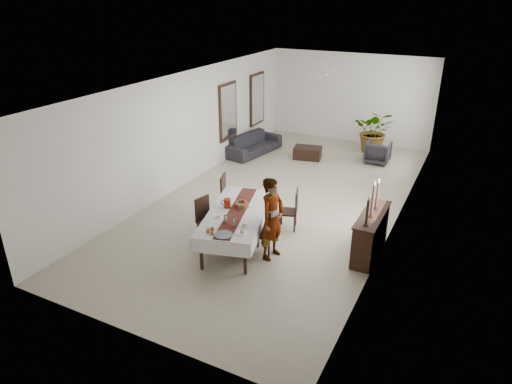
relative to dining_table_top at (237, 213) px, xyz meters
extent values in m
cube|color=#B9AF93|center=(-0.03, 2.61, -0.75)|extent=(6.00, 12.00, 0.00)
cube|color=white|center=(-0.03, 2.61, 2.45)|extent=(6.00, 12.00, 0.02)
cube|color=white|center=(-0.03, 8.61, 0.85)|extent=(6.00, 0.02, 3.20)
cube|color=white|center=(-0.03, -3.39, 0.85)|extent=(6.00, 0.02, 3.20)
cube|color=white|center=(-3.03, 2.61, 0.85)|extent=(0.02, 12.00, 3.20)
cube|color=white|center=(2.97, 2.61, 0.85)|extent=(0.02, 12.00, 3.20)
cube|color=black|center=(0.00, 0.00, 0.00)|extent=(1.63, 2.65, 0.05)
cylinder|color=black|center=(-0.13, -1.25, -0.39)|extent=(0.09, 0.09, 0.72)
cylinder|color=black|center=(0.74, -1.02, -0.39)|extent=(0.09, 0.09, 0.72)
cylinder|color=black|center=(-0.74, 1.02, -0.39)|extent=(0.09, 0.09, 0.72)
cylinder|color=black|center=(0.13, 1.25, -0.39)|extent=(0.09, 0.09, 0.72)
cube|color=silver|center=(0.00, 0.00, 0.03)|extent=(1.86, 2.88, 0.01)
cube|color=white|center=(-0.58, -0.16, -0.12)|extent=(0.70, 2.57, 0.31)
cube|color=white|center=(0.58, 0.16, -0.12)|extent=(0.70, 2.57, 0.31)
cube|color=white|center=(0.34, -1.28, -0.12)|extent=(1.18, 0.32, 0.31)
cube|color=white|center=(-0.34, 1.28, -0.12)|extent=(1.18, 0.32, 0.31)
cube|color=maroon|center=(0.00, 0.00, 0.04)|extent=(1.01, 2.58, 0.00)
cylinder|color=maroon|center=(-0.29, 0.08, 0.14)|extent=(0.19, 0.19, 0.21)
torus|color=maroon|center=(-0.37, 0.06, 0.14)|extent=(0.12, 0.05, 0.12)
cylinder|color=white|center=(0.29, -0.61, 0.12)|extent=(0.07, 0.07, 0.17)
cylinder|color=silver|center=(0.05, -0.57, 0.12)|extent=(0.07, 0.07, 0.17)
cylinder|color=white|center=(0.04, 0.06, 0.12)|extent=(0.07, 0.07, 0.17)
cylinder|color=silver|center=(0.46, -0.52, 0.07)|extent=(0.09, 0.09, 0.06)
cylinder|color=white|center=(0.46, -0.52, 0.04)|extent=(0.15, 0.15, 0.01)
cylinder|color=silver|center=(-0.20, -0.43, 0.07)|extent=(0.09, 0.09, 0.06)
cylinder|color=white|center=(-0.20, -0.43, 0.04)|extent=(0.15, 0.15, 0.01)
cylinder|color=white|center=(0.57, -0.81, 0.04)|extent=(0.25, 0.25, 0.02)
sphere|color=tan|center=(0.57, -0.81, 0.07)|extent=(0.09, 0.09, 0.09)
cylinder|color=silver|center=(-0.10, -0.83, 0.04)|extent=(0.25, 0.25, 0.02)
cylinder|color=silver|center=(-0.46, 0.46, 0.04)|extent=(0.25, 0.25, 0.02)
cylinder|color=#3D3E42|center=(0.28, -1.04, 0.05)|extent=(0.37, 0.37, 0.02)
cylinder|color=#9C4416|center=(0.07, -1.13, 0.08)|extent=(0.07, 0.07, 0.08)
cylinder|color=#8B3C14|center=(-0.05, -1.10, 0.08)|extent=(0.07, 0.07, 0.08)
cylinder|color=#8E3C14|center=(-0.02, -0.99, 0.08)|extent=(0.07, 0.07, 0.08)
cylinder|color=brown|center=(-0.02, 0.26, 0.09)|extent=(0.31, 0.31, 0.10)
sphere|color=maroon|center=(0.01, 0.29, 0.17)|extent=(0.09, 0.09, 0.09)
sphere|color=#457723|center=(-0.06, 0.28, 0.17)|extent=(0.08, 0.08, 0.08)
cube|color=black|center=(0.71, -0.12, -0.26)|extent=(0.51, 0.51, 0.05)
cylinder|color=black|center=(0.92, -0.29, -0.52)|extent=(0.05, 0.05, 0.46)
cylinder|color=black|center=(0.87, 0.09, -0.52)|extent=(0.05, 0.05, 0.46)
cylinder|color=black|center=(0.54, -0.33, -0.52)|extent=(0.05, 0.05, 0.46)
cylinder|color=black|center=(0.50, 0.04, -0.52)|extent=(0.05, 0.05, 0.46)
cube|color=black|center=(0.92, -0.10, 0.05)|extent=(0.10, 0.46, 0.59)
cube|color=black|center=(0.74, 1.14, -0.31)|extent=(0.52, 0.52, 0.05)
cylinder|color=black|center=(0.96, 1.03, -0.54)|extent=(0.05, 0.05, 0.41)
cylinder|color=black|center=(0.85, 1.35, -0.54)|extent=(0.05, 0.05, 0.41)
cylinder|color=black|center=(0.63, 0.92, -0.54)|extent=(0.05, 0.05, 0.41)
cylinder|color=black|center=(0.53, 1.25, -0.54)|extent=(0.05, 0.05, 0.41)
cube|color=black|center=(0.92, 1.19, -0.02)|extent=(0.16, 0.41, 0.53)
cube|color=black|center=(-0.65, -0.14, -0.30)|extent=(0.51, 0.51, 0.05)
cylinder|color=black|center=(-0.78, 0.07, -0.54)|extent=(0.05, 0.05, 0.42)
cylinder|color=black|center=(-0.86, -0.27, -0.54)|extent=(0.05, 0.05, 0.42)
cylinder|color=black|center=(-0.44, -0.01, -0.54)|extent=(0.05, 0.05, 0.42)
cylinder|color=black|center=(-0.52, -0.35, -0.54)|extent=(0.05, 0.05, 0.42)
cube|color=black|center=(-0.84, -0.10, -0.02)|extent=(0.13, 0.42, 0.54)
cube|color=black|center=(-0.71, 1.02, -0.25)|extent=(0.60, 0.60, 0.05)
cylinder|color=black|center=(-0.95, 1.15, -0.51)|extent=(0.06, 0.06, 0.47)
cylinder|color=black|center=(-0.83, 0.77, -0.51)|extent=(0.06, 0.06, 0.47)
cylinder|color=black|center=(-0.58, 1.27, -0.51)|extent=(0.06, 0.06, 0.47)
cylinder|color=black|center=(-0.46, 0.90, -0.51)|extent=(0.06, 0.06, 0.47)
cube|color=black|center=(-0.91, 0.95, 0.08)|extent=(0.19, 0.47, 0.61)
imported|color=#92959A|center=(0.93, -0.17, 0.15)|extent=(0.54, 0.72, 1.79)
cube|color=black|center=(2.75, 0.86, -0.28)|extent=(0.41, 1.55, 0.93)
cube|color=black|center=(2.75, 0.86, 0.20)|extent=(0.46, 1.62, 0.03)
cylinder|color=black|center=(2.75, 0.29, 0.23)|extent=(0.10, 0.10, 0.03)
cylinder|color=black|center=(2.75, 0.29, 0.51)|extent=(0.05, 0.05, 0.52)
cylinder|color=#F0E2D0|center=(2.75, 0.29, 0.81)|extent=(0.04, 0.04, 0.08)
cylinder|color=black|center=(2.75, 0.71, 0.23)|extent=(0.10, 0.10, 0.03)
cylinder|color=black|center=(2.75, 0.71, 0.59)|extent=(0.05, 0.05, 0.67)
cylinder|color=#EFE6CF|center=(2.75, 0.71, 0.96)|extent=(0.04, 0.04, 0.08)
cylinder|color=black|center=(2.75, 1.12, 0.23)|extent=(0.10, 0.10, 0.03)
cylinder|color=black|center=(2.75, 1.12, 0.53)|extent=(0.05, 0.05, 0.57)
cylinder|color=white|center=(2.75, 1.12, 0.86)|extent=(0.04, 0.04, 0.08)
imported|color=#27252A|center=(-2.51, 5.68, -0.42)|extent=(1.29, 2.39, 0.66)
imported|color=#2A272C|center=(1.57, 6.64, -0.39)|extent=(0.77, 0.80, 0.71)
cube|color=black|center=(-0.62, 5.99, -0.55)|extent=(1.00, 0.76, 0.40)
imported|color=#355923|center=(1.18, 7.70, 0.00)|extent=(1.48, 1.32, 1.50)
cube|color=black|center=(-2.99, 4.81, 0.85)|extent=(0.06, 1.05, 1.85)
cube|color=white|center=(-2.95, 4.81, 0.85)|extent=(0.01, 0.90, 1.70)
cube|color=black|center=(-2.99, 6.91, 0.85)|extent=(0.06, 1.05, 1.85)
cube|color=white|center=(-2.95, 6.91, 0.85)|extent=(0.01, 0.90, 1.70)
cylinder|color=white|center=(-0.03, 5.61, 2.35)|extent=(0.04, 0.04, 0.20)
cylinder|color=white|center=(-0.03, 5.61, 2.15)|extent=(0.16, 0.16, 0.08)
cube|color=white|center=(-0.03, 5.96, 2.15)|extent=(0.10, 0.55, 0.01)
cube|color=silver|center=(-0.03, 5.26, 2.15)|extent=(0.10, 0.55, 0.01)
cube|color=silver|center=(0.32, 5.61, 2.15)|extent=(0.55, 0.10, 0.01)
cube|color=silver|center=(-0.38, 5.61, 2.15)|extent=(0.55, 0.10, 0.01)
camera|label=1|loc=(4.41, -7.78, 4.47)|focal=32.00mm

